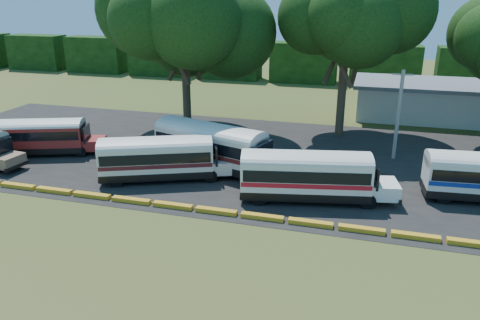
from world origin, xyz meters
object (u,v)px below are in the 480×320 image
(bus_red, at_px, (40,134))
(tree_west, at_px, (184,17))
(bus_white_red, at_px, (309,173))
(bus_cream_west, at_px, (159,156))

(bus_red, xyz_separation_m, tree_west, (9.31, 10.51, 9.22))
(bus_red, height_order, bus_white_red, bus_white_red)
(tree_west, bearing_deg, bus_cream_west, -77.02)
(bus_red, relative_size, tree_west, 0.63)
(bus_white_red, xyz_separation_m, tree_west, (-14.13, 13.66, 9.08))
(bus_red, xyz_separation_m, bus_white_red, (23.44, -3.15, 0.14))
(bus_red, height_order, bus_cream_west, bus_cream_west)
(tree_west, bearing_deg, bus_white_red, -44.03)
(bus_white_red, distance_m, tree_west, 21.65)
(bus_red, bearing_deg, tree_west, 28.18)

